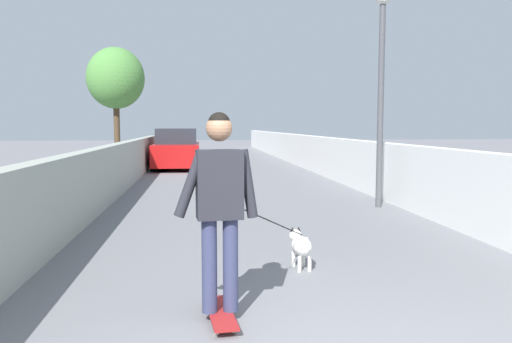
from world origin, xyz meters
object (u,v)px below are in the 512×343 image
(skateboard, at_px, (220,313))
(tree_left_near, at_px, (116,79))
(car_near, at_px, (177,150))
(dog, at_px, (300,245))
(lamp_post, at_px, (382,58))
(person_skateboarder, at_px, (220,196))

(skateboard, bearing_deg, tree_left_near, 11.49)
(skateboard, xyz_separation_m, car_near, (15.61, 1.01, 0.65))
(tree_left_near, distance_m, dog, 17.23)
(lamp_post, height_order, skateboard, lamp_post)
(dog, distance_m, car_near, 14.26)
(person_skateboarder, bearing_deg, dog, -33.64)
(lamp_post, xyz_separation_m, person_skateboarder, (-5.66, 3.46, -1.92))
(skateboard, bearing_deg, lamp_post, -31.44)
(lamp_post, distance_m, dog, 5.55)
(lamp_post, relative_size, skateboard, 5.37)
(lamp_post, bearing_deg, person_skateboarder, 148.56)
(tree_left_near, height_order, dog, tree_left_near)
(dog, xyz_separation_m, car_near, (14.12, 2.01, 0.44))
(lamp_post, distance_m, car_near, 11.15)
(lamp_post, distance_m, skateboard, 7.25)
(person_skateboarder, bearing_deg, skateboard, 90.00)
(dog, bearing_deg, skateboard, 146.36)
(tree_left_near, height_order, lamp_post, tree_left_near)
(tree_left_near, relative_size, lamp_post, 1.12)
(tree_left_near, xyz_separation_m, dog, (-16.26, -4.60, -3.33))
(car_near, bearing_deg, tree_left_near, 50.41)
(lamp_post, height_order, dog, lamp_post)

